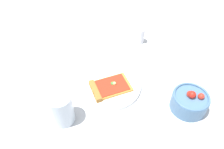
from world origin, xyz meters
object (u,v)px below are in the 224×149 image
at_px(plate, 109,84).
at_px(soda_glass, 62,109).
at_px(salad_bowl, 190,101).
at_px(pizza_slice_main, 108,87).
at_px(pepper_shaker, 141,35).
at_px(paper_napkin, 59,63).

xyz_separation_m(plate, soda_glass, (0.13, -0.16, 0.05)).
xyz_separation_m(plate, salad_bowl, (0.14, 0.26, 0.03)).
relative_size(pizza_slice_main, pepper_shaker, 1.98).
bearing_deg(pepper_shaker, salad_bowl, 11.09).
bearing_deg(soda_glass, paper_napkin, -175.11).
xyz_separation_m(pizza_slice_main, salad_bowl, (0.11, 0.26, 0.01)).
distance_m(plate, pizza_slice_main, 0.03).
distance_m(pizza_slice_main, pepper_shaker, 0.33).
bearing_deg(pizza_slice_main, paper_napkin, -133.88).
xyz_separation_m(pizza_slice_main, paper_napkin, (-0.17, -0.18, -0.02)).
height_order(pizza_slice_main, paper_napkin, pizza_slice_main).
bearing_deg(pepper_shaker, plate, -35.99).
bearing_deg(paper_napkin, pepper_shaker, 105.04).
bearing_deg(pepper_shaker, paper_napkin, -74.96).
xyz_separation_m(paper_napkin, pepper_shaker, (-0.10, 0.37, 0.04)).
relative_size(plate, pepper_shaker, 3.04).
height_order(plate, pizza_slice_main, pizza_slice_main).
height_order(salad_bowl, soda_glass, soda_glass).
xyz_separation_m(salad_bowl, pepper_shaker, (-0.39, -0.08, 0.01)).
distance_m(plate, salad_bowl, 0.29).
xyz_separation_m(pizza_slice_main, pepper_shaker, (-0.27, 0.19, 0.02)).
bearing_deg(soda_glass, salad_bowl, 88.34).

